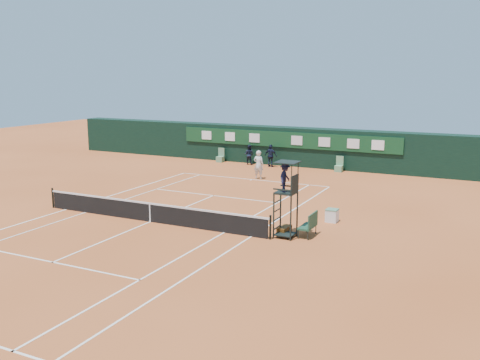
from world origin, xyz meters
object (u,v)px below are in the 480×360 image
(player, at_px, (259,165))
(tennis_net, at_px, (150,212))
(cooler, at_px, (332,215))
(player_bench, at_px, (310,224))
(umpire_chair, at_px, (286,183))

(player, bearing_deg, tennis_net, 89.27)
(tennis_net, height_order, cooler, tennis_net)
(tennis_net, distance_m, player_bench, 7.90)
(tennis_net, distance_m, player, 12.31)
(tennis_net, xyz_separation_m, cooler, (8.00, 3.97, -0.18))
(player_bench, xyz_separation_m, player, (-7.53, 11.13, 0.40))
(umpire_chair, bearing_deg, tennis_net, -175.06)
(player, bearing_deg, player_bench, 124.67)
(cooler, bearing_deg, player, 132.81)
(cooler, distance_m, player, 11.38)
(player, bearing_deg, cooler, 133.40)
(player_bench, bearing_deg, player, 124.07)
(umpire_chair, relative_size, cooler, 5.30)
(tennis_net, distance_m, cooler, 8.94)
(tennis_net, relative_size, player, 6.48)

